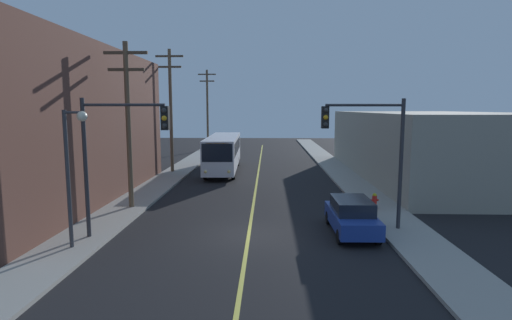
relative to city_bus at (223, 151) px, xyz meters
The scene contains 15 objects.
ground_plane 18.92m from the city_bus, 80.27° to the right, with size 120.00×120.00×0.00m, color black.
sidewalk_left 9.64m from the city_bus, 115.41° to the right, with size 2.50×90.00×0.15m, color gray.
sidewalk_right 13.61m from the city_bus, 39.37° to the right, with size 2.50×90.00×0.15m, color gray.
lane_stripe_center 5.11m from the city_bus, 48.20° to the right, with size 0.16×60.00×0.01m, color #D8CC4C.
building_left_brick 16.19m from the city_bus, 130.32° to the right, with size 10.00×21.21×9.40m.
building_right_warehouse 17.84m from the city_bus, ahead, with size 12.00×24.82×5.37m.
city_bus is the anchor object (origin of this frame).
parked_car_blue 19.85m from the city_bus, 66.57° to the right, with size 1.86×4.42×1.62m.
utility_pole_near 14.90m from the city_bus, 104.84° to the right, with size 2.40×0.28×9.16m.
utility_pole_mid 6.17m from the city_bus, 165.70° to the right, with size 2.40×0.28×10.59m.
utility_pole_far 19.82m from the city_bus, 102.62° to the left, with size 2.40×0.28×10.70m.
traffic_signal_left_corner 19.70m from the city_bus, 96.54° to the right, with size 3.75×0.48×6.00m.
traffic_signal_right_corner 19.93m from the city_bus, 64.23° to the right, with size 3.75×0.48×6.00m.
street_lamp_left 21.17m from the city_bus, 99.95° to the right, with size 0.98×0.40×5.50m.
fire_hydrant 17.22m from the city_bus, 54.25° to the right, with size 0.44×0.26×0.84m.
Camera 1 is at (0.86, -17.69, 5.71)m, focal length 28.30 mm.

